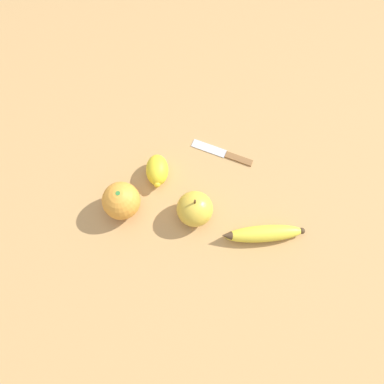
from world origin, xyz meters
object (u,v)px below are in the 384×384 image
Objects in this scene: banana at (263,234)px; apple at (195,209)px; lemon at (157,170)px; paring_knife at (224,153)px; orange at (121,201)px.

banana is 1.77× the size of apple.
lemon is 0.17m from paring_knife.
apple is at bearing -23.29° from banana.
orange is (-0.16, 0.28, 0.02)m from banana.
orange is at bearing 143.30° from paring_knife.
lemon is (0.02, 0.13, -0.01)m from apple.
banana is 1.66× the size of lemon.
apple is (-0.06, 0.15, 0.02)m from banana.
orange reaches higher than paring_knife.
paring_knife is at bearing -74.23° from banana.
banana is at bearing -66.86° from apple.
orange is at bearing -16.65° from banana.
lemon is 0.60× the size of paring_knife.
apple is at bearing 177.53° from paring_knife.
paring_knife is (0.15, -0.08, -0.02)m from lemon.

